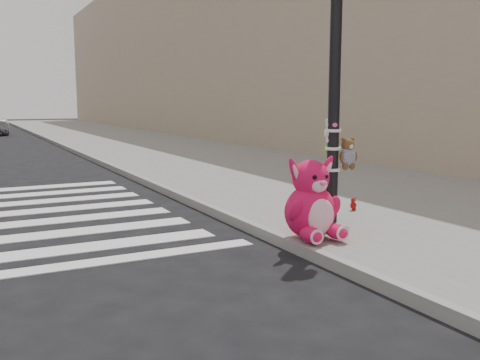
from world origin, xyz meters
TOP-DOWN VIEW (x-y plane):
  - ground at (0.00, 0.00)m, footprint 120.00×120.00m
  - sidewalk_near at (5.00, 10.00)m, footprint 7.00×80.00m
  - curb_edge at (1.55, 10.00)m, footprint 0.12×80.00m
  - bld_near at (10.50, 20.00)m, footprint 5.00×60.00m
  - signal_pole at (2.63, 1.81)m, footprint 0.71×0.50m
  - pink_bunny at (1.80, 1.15)m, footprint 0.74×0.76m
  - red_teddy at (3.40, 2.30)m, footprint 0.16×0.13m

SIDE VIEW (x-z plane):
  - ground at x=0.00m, z-range 0.00..0.00m
  - sidewalk_near at x=5.00m, z-range 0.00..0.14m
  - curb_edge at x=1.55m, z-range -0.01..0.15m
  - red_teddy at x=3.40m, z-range 0.14..0.34m
  - pink_bunny at x=1.80m, z-range 0.04..1.09m
  - signal_pole at x=2.63m, z-range -0.25..3.75m
  - bld_near at x=10.50m, z-range 0.00..10.00m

